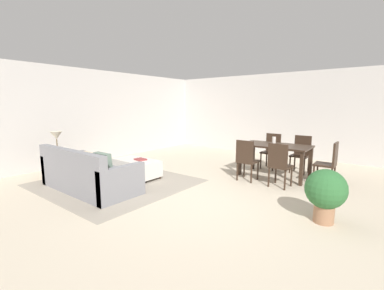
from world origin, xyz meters
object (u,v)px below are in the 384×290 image
at_px(dining_chair_near_left, 246,158).
at_px(dining_chair_head_east, 330,161).
at_px(ottoman_table, 137,167).
at_px(table_lamp, 56,136).
at_px(dining_chair_far_left, 272,149).
at_px(vase_centerpiece, 274,141).
at_px(dining_chair_far_right, 301,152).
at_px(dining_chair_near_right, 279,163).
at_px(side_table, 58,159).
at_px(book_on_ottoman, 140,159).
at_px(dining_table, 275,149).
at_px(potted_plant, 326,191).
at_px(couch, 88,175).

bearing_deg(dining_chair_near_left, dining_chair_head_east, 27.69).
bearing_deg(ottoman_table, dining_chair_near_left, 31.57).
distance_m(ottoman_table, dining_chair_head_east, 4.22).
distance_m(table_lamp, dining_chair_near_left, 4.36).
distance_m(dining_chair_far_left, vase_centerpiece, 0.90).
height_order(table_lamp, dining_chair_far_right, table_lamp).
relative_size(dining_chair_near_right, dining_chair_far_left, 1.00).
relative_size(side_table, book_on_ottoman, 2.13).
height_order(dining_chair_far_left, dining_chair_head_east, same).
relative_size(ottoman_table, table_lamp, 2.12).
bearing_deg(dining_chair_far_left, ottoman_table, -126.77).
bearing_deg(dining_table, potted_plant, -53.05).
xyz_separation_m(dining_chair_head_east, potted_plant, (0.32, -1.99, -0.05)).
bearing_deg(dining_table, dining_chair_head_east, 1.56).
bearing_deg(dining_chair_near_left, dining_chair_near_right, -1.32).
relative_size(couch, side_table, 3.94).
bearing_deg(dining_chair_near_right, ottoman_table, -155.76).
distance_m(dining_chair_head_east, vase_centerpiece, 1.24).
height_order(dining_table, dining_chair_near_right, dining_chair_near_right).
xyz_separation_m(dining_chair_near_right, dining_chair_head_east, (0.77, 0.81, 0.00)).
xyz_separation_m(side_table, dining_chair_far_right, (4.34, 3.95, 0.08)).
height_order(side_table, book_on_ottoman, side_table).
xyz_separation_m(ottoman_table, dining_chair_head_east, (3.64, 2.10, 0.28)).
bearing_deg(dining_chair_near_right, book_on_ottoman, -155.48).
bearing_deg(couch, dining_chair_near_right, 39.99).
xyz_separation_m(dining_table, dining_chair_near_right, (0.38, -0.78, -0.14)).
distance_m(ottoman_table, book_on_ottoman, 0.22).
xyz_separation_m(dining_chair_near_left, dining_chair_far_left, (-0.02, 1.52, 0.00)).
height_order(ottoman_table, dining_table, dining_table).
height_order(side_table, dining_table, dining_table).
distance_m(ottoman_table, dining_chair_far_right, 4.05).
bearing_deg(dining_chair_far_right, couch, -126.18).
bearing_deg(dining_chair_head_east, ottoman_table, -150.01).
relative_size(dining_chair_far_right, vase_centerpiece, 5.03).
distance_m(side_table, dining_table, 5.08).
height_order(couch, dining_chair_head_east, dining_chair_head_east).
distance_m(table_lamp, book_on_ottoman, 2.01).
distance_m(dining_chair_near_right, potted_plant, 1.61).
distance_m(couch, ottoman_table, 1.18).
distance_m(dining_chair_head_east, book_on_ottoman, 4.11).
xyz_separation_m(side_table, dining_chair_head_east, (5.12, 3.20, 0.08)).
bearing_deg(ottoman_table, dining_table, 39.81).
relative_size(side_table, dining_table, 0.36).
distance_m(dining_table, dining_chair_near_right, 0.88).
bearing_deg(table_lamp, side_table, 180.00).
bearing_deg(vase_centerpiece, potted_plant, -52.34).
distance_m(dining_chair_far_right, book_on_ottoman, 3.95).
bearing_deg(ottoman_table, vase_centerpiece, 40.14).
bearing_deg(dining_chair_head_east, side_table, -147.94).
relative_size(dining_chair_near_right, potted_plant, 1.17).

